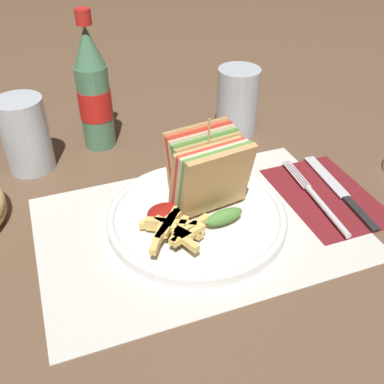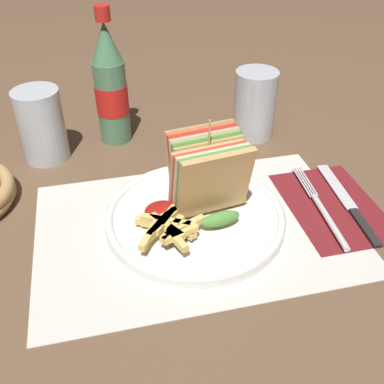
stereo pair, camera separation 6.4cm
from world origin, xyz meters
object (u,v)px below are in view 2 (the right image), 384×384
object	(u,v)px
knife	(348,202)
coke_bottle_near	(111,87)
glass_near	(255,104)
club_sandwich	(209,175)
fork	(324,212)
glass_far	(42,125)
plate_main	(195,217)

from	to	relation	value
knife	coke_bottle_near	world-z (taller)	coke_bottle_near
coke_bottle_near	glass_near	size ratio (longest dim) A/B	1.92
club_sandwich	coke_bottle_near	bearing A→B (deg)	113.70
club_sandwich	fork	size ratio (longest dim) A/B	0.70
club_sandwich	fork	world-z (taller)	club_sandwich
glass_far	coke_bottle_near	bearing A→B (deg)	16.32
plate_main	fork	size ratio (longest dim) A/B	1.31
fork	knife	distance (m)	0.05
plate_main	glass_far	xyz separation A→B (m)	(-0.21, 0.23, 0.05)
fork	glass_near	world-z (taller)	glass_near
plate_main	knife	distance (m)	0.23
fork	glass_near	distance (m)	0.26
knife	glass_near	size ratio (longest dim) A/B	1.59
plate_main	coke_bottle_near	xyz separation A→B (m)	(-0.09, 0.27, 0.09)
plate_main	glass_near	distance (m)	0.29
knife	glass_near	distance (m)	0.26
fork	coke_bottle_near	xyz separation A→B (m)	(-0.27, 0.30, 0.09)
knife	fork	bearing A→B (deg)	-156.52
club_sandwich	glass_far	xyz separation A→B (m)	(-0.23, 0.22, -0.01)
coke_bottle_near	glass_near	world-z (taller)	coke_bottle_near
knife	coke_bottle_near	size ratio (longest dim) A/B	0.83
plate_main	glass_near	xyz separation A→B (m)	(0.17, 0.23, 0.05)
fork	glass_near	size ratio (longest dim) A/B	1.58
fork	glass_far	world-z (taller)	glass_far
plate_main	coke_bottle_near	distance (m)	0.30
club_sandwich	coke_bottle_near	distance (m)	0.28
plate_main	club_sandwich	distance (m)	0.06
club_sandwich	coke_bottle_near	size ratio (longest dim) A/B	0.58
club_sandwich	knife	bearing A→B (deg)	-8.20
glass_near	glass_far	xyz separation A→B (m)	(-0.38, 0.01, 0.00)
coke_bottle_near	glass_near	xyz separation A→B (m)	(0.25, -0.04, -0.04)
coke_bottle_near	knife	bearing A→B (deg)	-41.33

